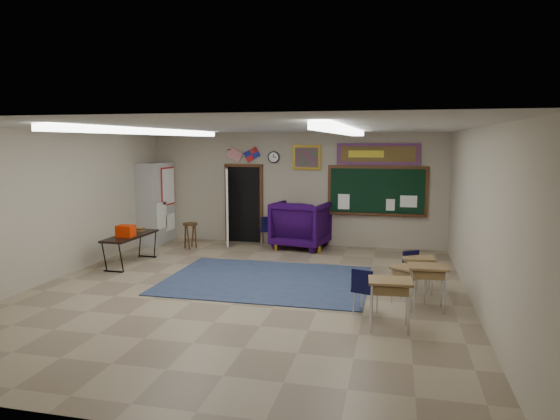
% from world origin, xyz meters
% --- Properties ---
extents(floor, '(9.00, 9.00, 0.00)m').
position_xyz_m(floor, '(0.00, 0.00, 0.00)').
color(floor, gray).
rests_on(floor, ground).
extents(back_wall, '(8.00, 0.04, 3.00)m').
position_xyz_m(back_wall, '(0.00, 4.50, 1.50)').
color(back_wall, '#A6A087').
rests_on(back_wall, floor).
extents(front_wall, '(8.00, 0.04, 3.00)m').
position_xyz_m(front_wall, '(0.00, -4.50, 1.50)').
color(front_wall, '#A6A087').
rests_on(front_wall, floor).
extents(left_wall, '(0.04, 9.00, 3.00)m').
position_xyz_m(left_wall, '(-4.00, 0.00, 1.50)').
color(left_wall, '#A6A087').
rests_on(left_wall, floor).
extents(right_wall, '(0.04, 9.00, 3.00)m').
position_xyz_m(right_wall, '(4.00, 0.00, 1.50)').
color(right_wall, '#A6A087').
rests_on(right_wall, floor).
extents(ceiling, '(8.00, 9.00, 0.04)m').
position_xyz_m(ceiling, '(0.00, 0.00, 3.00)').
color(ceiling, beige).
rests_on(ceiling, back_wall).
extents(area_rug, '(4.00, 3.00, 0.02)m').
position_xyz_m(area_rug, '(0.20, 0.80, 0.01)').
color(area_rug, navy).
rests_on(area_rug, floor).
extents(fluorescent_strips, '(3.86, 6.00, 0.10)m').
position_xyz_m(fluorescent_strips, '(0.00, 0.00, 2.94)').
color(fluorescent_strips, white).
rests_on(fluorescent_strips, ceiling).
extents(doorway, '(1.10, 0.89, 2.16)m').
position_xyz_m(doorway, '(-1.50, 4.35, 1.06)').
color(doorway, black).
rests_on(doorway, back_wall).
extents(chalkboard, '(2.55, 0.14, 1.30)m').
position_xyz_m(chalkboard, '(2.20, 4.46, 1.46)').
color(chalkboard, '#502A16').
rests_on(chalkboard, back_wall).
extents(bulletin_board, '(2.10, 0.05, 0.55)m').
position_xyz_m(bulletin_board, '(2.20, 4.47, 2.45)').
color(bulletin_board, red).
rests_on(bulletin_board, back_wall).
extents(framed_art_print, '(0.75, 0.05, 0.65)m').
position_xyz_m(framed_art_print, '(0.35, 4.47, 2.35)').
color(framed_art_print, '#A07B1F').
rests_on(framed_art_print, back_wall).
extents(wall_clock, '(0.32, 0.05, 0.32)m').
position_xyz_m(wall_clock, '(-0.55, 4.47, 2.35)').
color(wall_clock, black).
rests_on(wall_clock, back_wall).
extents(wall_flags, '(1.16, 0.06, 0.70)m').
position_xyz_m(wall_flags, '(-1.40, 4.44, 2.48)').
color(wall_flags, red).
rests_on(wall_flags, back_wall).
extents(storage_cabinet, '(0.59, 1.25, 2.20)m').
position_xyz_m(storage_cabinet, '(-3.71, 3.85, 1.10)').
color(storage_cabinet, '#A7A6A2').
rests_on(storage_cabinet, floor).
extents(wingback_armchair, '(1.55, 1.58, 1.23)m').
position_xyz_m(wingback_armchair, '(0.29, 4.07, 0.62)').
color(wingback_armchair, '#1F0537').
rests_on(wingback_armchair, floor).
extents(student_chair_reading, '(0.52, 0.52, 0.81)m').
position_xyz_m(student_chair_reading, '(-0.63, 4.06, 0.41)').
color(student_chair_reading, black).
rests_on(student_chair_reading, floor).
extents(student_chair_desk_a, '(0.49, 0.49, 0.77)m').
position_xyz_m(student_chair_desk_a, '(2.25, -0.75, 0.38)').
color(student_chair_desk_a, black).
rests_on(student_chair_desk_a, floor).
extents(student_chair_desk_b, '(0.53, 0.53, 0.76)m').
position_xyz_m(student_chair_desk_b, '(3.07, 0.62, 0.38)').
color(student_chair_desk_b, black).
rests_on(student_chair_desk_b, floor).
extents(student_desk_front_left, '(0.67, 0.62, 0.64)m').
position_xyz_m(student_desk_front_left, '(2.93, -0.07, 0.36)').
color(student_desk_front_left, '#997B47').
rests_on(student_desk_front_left, floor).
extents(student_desk_front_right, '(0.59, 0.47, 0.67)m').
position_xyz_m(student_desk_front_right, '(3.11, 0.61, 0.38)').
color(student_desk_front_right, '#997B47').
rests_on(student_desk_front_right, floor).
extents(student_desk_back_left, '(0.66, 0.51, 0.76)m').
position_xyz_m(student_desk_back_left, '(2.63, -1.34, 0.42)').
color(student_desk_back_left, '#997B47').
rests_on(student_desk_back_left, floor).
extents(student_desk_back_right, '(0.65, 0.50, 0.75)m').
position_xyz_m(student_desk_back_right, '(3.22, -0.32, 0.42)').
color(student_desk_back_right, '#997B47').
rests_on(student_desk_back_right, floor).
extents(folding_table, '(0.59, 1.65, 0.93)m').
position_xyz_m(folding_table, '(-3.13, 1.40, 0.37)').
color(folding_table, black).
rests_on(folding_table, floor).
extents(wooden_stool, '(0.38, 0.38, 0.67)m').
position_xyz_m(wooden_stool, '(-2.50, 3.29, 0.35)').
color(wooden_stool, '#472A15').
rests_on(wooden_stool, floor).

